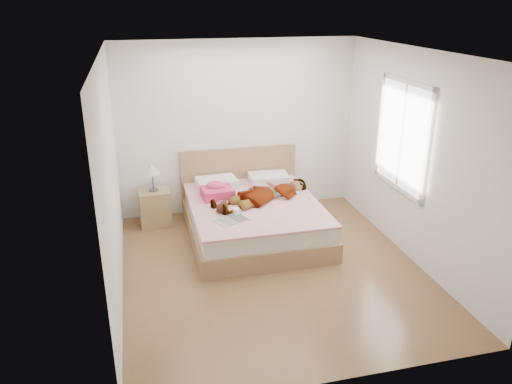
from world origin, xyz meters
TOP-DOWN VIEW (x-y plane):
  - ground at (0.00, 0.00)m, footprint 4.00×4.00m
  - woman at (0.17, 1.05)m, footprint 1.67×1.17m
  - hair at (-0.40, 1.50)m, footprint 0.46×0.54m
  - phone at (-0.33, 1.45)m, footprint 0.09×0.11m
  - room_shell at (1.77, 0.30)m, footprint 4.00×4.00m
  - bed at (0.00, 1.04)m, footprint 1.80×2.08m
  - towel at (-0.46, 1.26)m, footprint 0.46×0.38m
  - magazine at (-0.41, 0.45)m, footprint 0.47×0.40m
  - coffee_mug at (-0.33, 0.58)m, footprint 0.13×0.11m
  - plush_toy at (-0.48, 0.74)m, footprint 0.21×0.26m
  - nightstand at (-1.32, 1.67)m, footprint 0.46×0.41m

SIDE VIEW (x-z plane):
  - ground at x=0.00m, z-range 0.00..0.00m
  - bed at x=0.00m, z-range -0.22..0.78m
  - nightstand at x=-1.32m, z-range -0.16..0.79m
  - magazine at x=-0.41m, z-range 0.51..0.53m
  - hair at x=-0.40m, z-range 0.51..0.58m
  - coffee_mug at x=-0.33m, z-range 0.51..0.61m
  - plush_toy at x=-0.48m, z-range 0.51..0.64m
  - towel at x=-0.46m, z-range 0.49..0.71m
  - woman at x=0.17m, z-range 0.51..0.73m
  - phone at x=-0.33m, z-range 0.68..0.74m
  - room_shell at x=1.77m, z-range -0.50..3.50m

